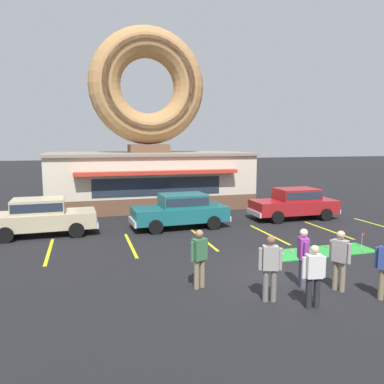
# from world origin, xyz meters

# --- Properties ---
(ground_plane) EXTENTS (160.00, 160.00, 0.00)m
(ground_plane) POSITION_xyz_m (0.00, 0.00, 0.00)
(ground_plane) COLOR black
(donut_shop_building) EXTENTS (12.30, 6.75, 10.96)m
(donut_shop_building) POSITION_xyz_m (-1.68, 13.94, 3.74)
(donut_shop_building) COLOR brown
(donut_shop_building) RESTS_ON ground
(putting_mat) EXTENTS (4.17, 1.29, 0.03)m
(putting_mat) POSITION_xyz_m (2.56, 2.06, 0.01)
(putting_mat) COLOR green
(putting_mat) RESTS_ON ground
(mini_donut_near_left) EXTENTS (0.13, 0.13, 0.04)m
(mini_donut_near_left) POSITION_xyz_m (3.14, 2.47, 0.05)
(mini_donut_near_left) COLOR brown
(mini_donut_near_left) RESTS_ON putting_mat
(mini_donut_near_right) EXTENTS (0.13, 0.13, 0.04)m
(mini_donut_near_right) POSITION_xyz_m (4.13, 2.57, 0.05)
(mini_donut_near_right) COLOR #D8667F
(mini_donut_near_right) RESTS_ON putting_mat
(mini_donut_mid_left) EXTENTS (0.13, 0.13, 0.04)m
(mini_donut_mid_left) POSITION_xyz_m (1.99, 1.52, 0.05)
(mini_donut_mid_left) COLOR #D8667F
(mini_donut_mid_left) RESTS_ON putting_mat
(mini_donut_mid_centre) EXTENTS (0.13, 0.13, 0.04)m
(mini_donut_mid_centre) POSITION_xyz_m (1.54, 2.34, 0.05)
(mini_donut_mid_centre) COLOR #D8667F
(mini_donut_mid_centre) RESTS_ON putting_mat
(mini_donut_mid_right) EXTENTS (0.13, 0.13, 0.04)m
(mini_donut_mid_right) POSITION_xyz_m (3.24, 1.79, 0.05)
(mini_donut_mid_right) COLOR #A5724C
(mini_donut_mid_right) RESTS_ON putting_mat
(mini_donut_far_left) EXTENTS (0.13, 0.13, 0.04)m
(mini_donut_far_left) POSITION_xyz_m (1.06, 2.19, 0.05)
(mini_donut_far_left) COLOR #E5C666
(mini_donut_far_left) RESTS_ON putting_mat
(mini_donut_far_centre) EXTENTS (0.13, 0.13, 0.04)m
(mini_donut_far_centre) POSITION_xyz_m (4.05, 1.58, 0.05)
(mini_donut_far_centre) COLOR #A5724C
(mini_donut_far_centre) RESTS_ON putting_mat
(golf_ball) EXTENTS (0.04, 0.04, 0.04)m
(golf_ball) POSITION_xyz_m (2.18, 2.13, 0.05)
(golf_ball) COLOR white
(golf_ball) RESTS_ON putting_mat
(putting_flag_pin) EXTENTS (0.13, 0.01, 0.55)m
(putting_flag_pin) POSITION_xyz_m (4.42, 2.07, 0.44)
(putting_flag_pin) COLOR silver
(putting_flag_pin) RESTS_ON putting_mat
(car_red) EXTENTS (4.61, 2.08, 1.60)m
(car_red) POSITION_xyz_m (4.91, 7.67, 0.87)
(car_red) COLOR maroon
(car_red) RESTS_ON ground
(car_champagne) EXTENTS (4.60, 2.06, 1.60)m
(car_champagne) POSITION_xyz_m (-7.47, 7.63, 0.87)
(car_champagne) COLOR #BCAD89
(car_champagne) RESTS_ON ground
(car_teal) EXTENTS (4.62, 2.11, 1.60)m
(car_teal) POSITION_xyz_m (-1.33, 7.37, 0.87)
(car_teal) COLOR #196066
(car_teal) RESTS_ON ground
(pedestrian_blue_sweater_man) EXTENTS (0.57, 0.35, 1.69)m
(pedestrian_blue_sweater_man) POSITION_xyz_m (-1.28, -1.26, 0.94)
(pedestrian_blue_sweater_man) COLOR slate
(pedestrian_blue_sweater_man) RESTS_ON ground
(pedestrian_hooded_kid) EXTENTS (0.59, 0.30, 1.57)m
(pedestrian_hooded_kid) POSITION_xyz_m (-0.47, -1.90, 0.86)
(pedestrian_hooded_kid) COLOR #232328
(pedestrian_hooded_kid) RESTS_ON ground
(pedestrian_leather_jacket_man) EXTENTS (0.38, 0.54, 1.66)m
(pedestrian_leather_jacket_man) POSITION_xyz_m (0.85, -1.16, 0.92)
(pedestrian_leather_jacket_man) COLOR #7F7056
(pedestrian_leather_jacket_man) RESTS_ON ground
(pedestrian_beanie_man) EXTENTS (0.56, 0.37, 1.64)m
(pedestrian_beanie_man) POSITION_xyz_m (-2.72, 0.09, 0.91)
(pedestrian_beanie_man) COLOR #7F7056
(pedestrian_beanie_man) RESTS_ON ground
(pedestrian_crossing_woman) EXTENTS (0.34, 0.57, 1.65)m
(pedestrian_crossing_woman) POSITION_xyz_m (0.05, -0.65, 0.91)
(pedestrian_crossing_woman) COLOR #474C66
(pedestrian_crossing_woman) RESTS_ON ground
(trash_bin) EXTENTS (0.57, 0.57, 0.97)m
(trash_bin) POSITION_xyz_m (-7.11, 11.23, 0.50)
(trash_bin) COLOR #232833
(trash_bin) RESTS_ON ground
(parking_stripe_far_left) EXTENTS (0.12, 3.60, 0.01)m
(parking_stripe_far_left) POSITION_xyz_m (-6.99, 5.00, 0.00)
(parking_stripe_far_left) COLOR yellow
(parking_stripe_far_left) RESTS_ON ground
(parking_stripe_left) EXTENTS (0.12, 3.60, 0.01)m
(parking_stripe_left) POSITION_xyz_m (-3.99, 5.00, 0.00)
(parking_stripe_left) COLOR yellow
(parking_stripe_left) RESTS_ON ground
(parking_stripe_mid_left) EXTENTS (0.12, 3.60, 0.01)m
(parking_stripe_mid_left) POSITION_xyz_m (-0.99, 5.00, 0.00)
(parking_stripe_mid_left) COLOR yellow
(parking_stripe_mid_left) RESTS_ON ground
(parking_stripe_centre) EXTENTS (0.12, 3.60, 0.01)m
(parking_stripe_centre) POSITION_xyz_m (2.01, 5.00, 0.00)
(parking_stripe_centre) COLOR yellow
(parking_stripe_centre) RESTS_ON ground
(parking_stripe_mid_right) EXTENTS (0.12, 3.60, 0.01)m
(parking_stripe_mid_right) POSITION_xyz_m (5.01, 5.00, 0.00)
(parking_stripe_mid_right) COLOR yellow
(parking_stripe_mid_right) RESTS_ON ground
(parking_stripe_right) EXTENTS (0.12, 3.60, 0.01)m
(parking_stripe_right) POSITION_xyz_m (8.01, 5.00, 0.00)
(parking_stripe_right) COLOR yellow
(parking_stripe_right) RESTS_ON ground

